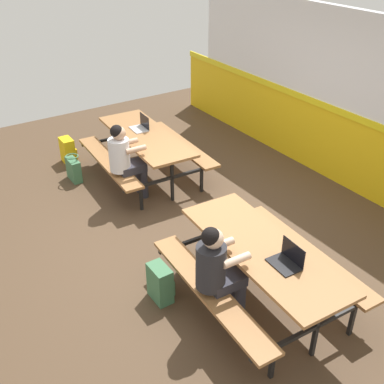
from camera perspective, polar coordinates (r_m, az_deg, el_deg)
The scene contains 11 objects.
ground_plane at distance 6.45m, azimuth -0.10°, elevation -4.31°, with size 10.00×10.00×0.02m, color #4C3826.
accent_backdrop at distance 7.52m, azimuth 17.49°, elevation 10.34°, with size 8.00×0.14×2.60m.
picnic_table_left at distance 7.45m, azimuth -5.66°, elevation 5.83°, with size 2.13×1.65×0.74m.
picnic_table_right at distance 5.02m, azimuth 8.46°, elevation -8.13°, with size 2.13×1.65×0.74m.
student_nearer at distance 6.80m, azimuth -8.22°, elevation 4.32°, with size 0.38×0.53×1.21m.
student_further at distance 4.67m, azimuth 3.13°, elevation -9.17°, with size 0.38×0.53×1.21m.
laptop_silver at distance 7.57m, azimuth -6.25°, elevation 7.97°, with size 0.33×0.24×0.22m.
laptop_dark at distance 4.72m, azimuth 11.51°, elevation -8.15°, with size 0.33×0.24×0.22m.
backpack_dark at distance 5.24m, azimuth -3.85°, elevation -11.05°, with size 0.30×0.22×0.44m.
tote_bag_bright at distance 7.71m, azimuth -14.24°, elevation 2.71°, with size 0.34×0.21×0.43m.
satchel_spare at distance 8.30m, azimuth -14.88°, elevation 4.87°, with size 0.30×0.22×0.44m.
Camera 1 is at (4.41, -2.90, 3.70)m, focal length 43.73 mm.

